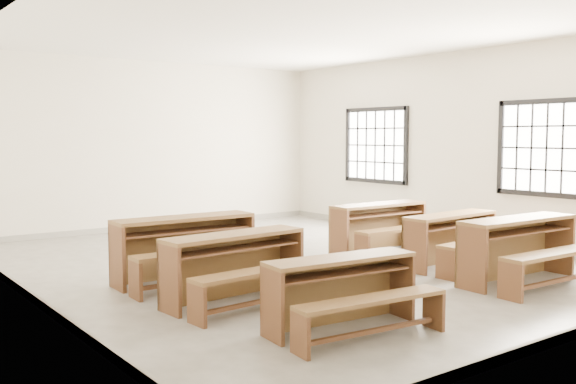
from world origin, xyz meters
TOP-DOWN VIEW (x-y plane):
  - room at (0.09, 0.00)m, footprint 8.50×8.50m
  - desk_set_0 at (-1.46, -2.81)m, footprint 1.56×0.92m
  - desk_set_1 at (-1.71, -1.39)m, footprint 1.70×0.97m
  - desk_set_2 at (-1.68, -0.17)m, footprint 1.79×0.95m
  - desk_set_3 at (1.55, -2.67)m, footprint 1.78×0.97m
  - desk_set_4 at (1.67, -1.55)m, footprint 1.65×0.93m
  - desk_set_5 at (1.65, -0.18)m, footprint 1.67×0.88m

SIDE VIEW (x-z plane):
  - desk_set_0 at x=-1.46m, z-range 0.06..0.73m
  - desk_set_4 at x=1.67m, z-range 0.06..0.78m
  - desk_set_1 at x=-1.71m, z-range 0.06..0.80m
  - desk_set_5 at x=1.65m, z-range 0.06..0.81m
  - desk_set_3 at x=1.55m, z-range 0.07..0.85m
  - desk_set_2 at x=-1.68m, z-range 0.07..0.86m
  - room at x=0.09m, z-range 0.54..3.74m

